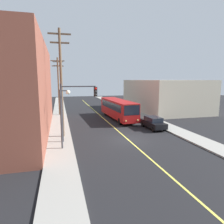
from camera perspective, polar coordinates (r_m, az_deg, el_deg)
ground_plane at (r=22.32m, az=4.56°, el=-7.84°), size 120.00×120.00×0.00m
sidewalk_left at (r=30.81m, az=-14.68°, el=-3.20°), size 2.50×90.00×0.15m
sidewalk_right at (r=33.99m, az=10.56°, el=-1.90°), size 2.50×90.00×0.15m
lane_stripe_center at (r=36.43m, az=-3.24°, el=-1.13°), size 0.16×60.00×0.01m
building_left_brick at (r=26.93m, az=-28.58°, el=5.68°), size 10.00×23.12×10.79m
building_right_warehouse at (r=44.40m, az=14.48°, el=4.65°), size 12.00×18.62×6.46m
city_bus at (r=33.31m, az=1.65°, el=1.07°), size 3.13×12.25×3.20m
parked_car_black at (r=27.41m, az=11.68°, el=-2.96°), size 1.97×4.47×1.62m
utility_pole_near at (r=22.76m, az=-14.30°, el=8.99°), size 2.40×0.28×11.76m
utility_pole_mid at (r=37.77m, az=-15.02°, el=7.79°), size 2.40×0.28×10.30m
utility_pole_far at (r=50.95m, az=-15.00°, el=8.62°), size 2.40×0.28×11.22m
traffic_signal_left_corner at (r=20.90m, az=-10.00°, el=2.95°), size 3.75×0.48×6.00m
street_lamp_left at (r=18.85m, az=-13.71°, el=0.44°), size 0.98×0.40×5.50m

